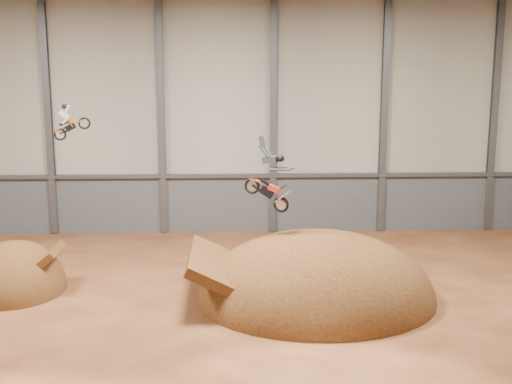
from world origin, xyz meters
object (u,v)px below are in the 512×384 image
Objects in this scene: fmx_rider_a at (74,117)px; takeoff_ramp at (16,290)px; fmx_rider_b at (263,173)px; landing_ramp at (316,300)px.

takeoff_ramp is at bearing -169.79° from fmx_rider_a.
fmx_rider_a is (2.96, 1.00, 8.11)m from takeoff_ramp.
fmx_rider_b reaches higher than takeoff_ramp.
takeoff_ramp is at bearing -161.92° from fmx_rider_b.
fmx_rider_a is 9.28m from fmx_rider_b.
fmx_rider_b is (8.72, -2.20, -2.30)m from fmx_rider_a.
fmx_rider_a is (-11.14, 2.71, 8.11)m from landing_ramp.
landing_ramp is (14.10, -1.71, 0.00)m from takeoff_ramp.
fmx_rider_a reaches higher than landing_ramp.
landing_ramp is at bearing -22.08° from fmx_rider_a.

